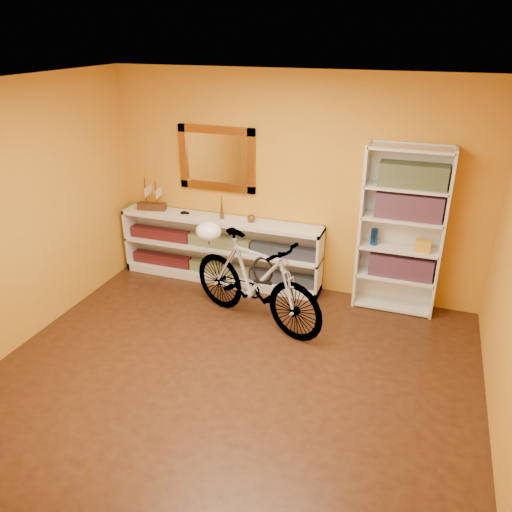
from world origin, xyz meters
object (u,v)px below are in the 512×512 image
(console_unit, at_px, (220,250))
(helmet, at_px, (209,231))
(bicycle, at_px, (255,280))
(bookcase, at_px, (401,232))

(console_unit, height_order, helmet, helmet)
(console_unit, bearing_deg, bicycle, -47.40)
(bookcase, xyz_separation_m, helmet, (-2.04, -0.62, -0.03))
(bicycle, height_order, helmet, bicycle)
(bookcase, relative_size, bicycle, 1.07)
(console_unit, distance_m, bicycle, 1.13)
(bicycle, xyz_separation_m, helmet, (-0.64, 0.23, 0.40))
(bicycle, bearing_deg, bookcase, -38.57)
(console_unit, xyz_separation_m, helmet, (0.13, -0.60, 0.49))
(bicycle, bearing_deg, helmet, 90.00)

